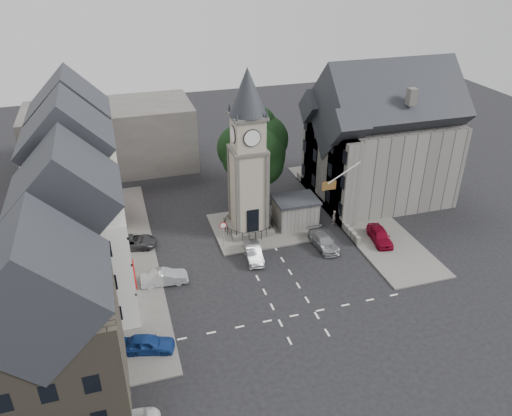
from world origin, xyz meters
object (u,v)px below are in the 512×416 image
object	(u,v)px
clock_tower	(248,155)
car_east_red	(380,236)
car_west_blue	(147,344)
stone_shelter	(295,212)
pedestrian	(334,217)

from	to	relation	value
clock_tower	car_east_red	distance (m)	14.87
car_west_blue	stone_shelter	bearing A→B (deg)	-35.68
stone_shelter	car_east_red	distance (m)	8.60
clock_tower	car_east_red	bearing A→B (deg)	-26.81
car_west_blue	pedestrian	world-z (taller)	pedestrian
stone_shelter	car_west_blue	size ratio (longest dim) A/B	1.12
stone_shelter	pedestrian	bearing A→B (deg)	-11.77
clock_tower	stone_shelter	world-z (taller)	clock_tower
clock_tower	stone_shelter	bearing A→B (deg)	-5.84
car_west_blue	pedestrian	size ratio (longest dim) A/B	2.55
stone_shelter	car_west_blue	xyz separation A→B (m)	(-16.30, -13.50, -0.90)
car_west_blue	pedestrian	distance (m)	23.88
clock_tower	stone_shelter	distance (m)	8.15
stone_shelter	car_east_red	size ratio (longest dim) A/B	1.06
car_west_blue	pedestrian	xyz separation A→B (m)	(20.23, 12.68, 0.10)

